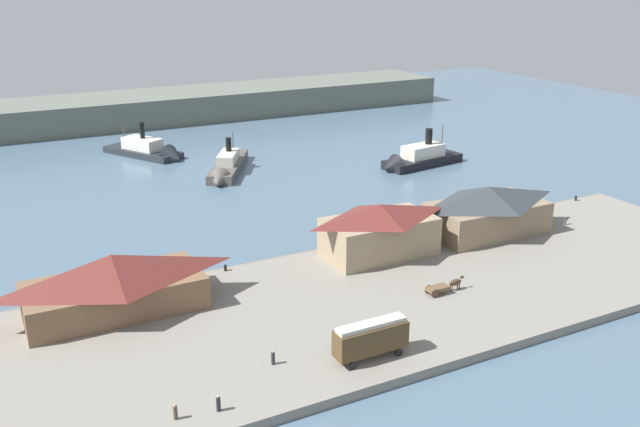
% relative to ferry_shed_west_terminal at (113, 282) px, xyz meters
% --- Properties ---
extents(ground_plane, '(320.00, 320.00, 0.00)m').
position_rel_ferry_shed_west_terminal_xyz_m(ground_plane, '(39.20, 10.22, -5.10)').
color(ground_plane, slate).
extents(quay_promenade, '(110.00, 36.00, 1.20)m').
position_rel_ferry_shed_west_terminal_xyz_m(quay_promenade, '(39.20, -11.78, -4.50)').
color(quay_promenade, gray).
rests_on(quay_promenade, ground).
extents(seawall_edge, '(110.00, 0.80, 1.00)m').
position_rel_ferry_shed_west_terminal_xyz_m(seawall_edge, '(39.20, 6.62, -4.60)').
color(seawall_edge, '#666159').
rests_on(seawall_edge, ground).
extents(ferry_shed_west_terminal, '(22.37, 10.74, 7.66)m').
position_rel_ferry_shed_west_terminal_xyz_m(ferry_shed_west_terminal, '(0.00, 0.00, 0.00)').
color(ferry_shed_west_terminal, brown).
rests_on(ferry_shed_west_terminal, quay_promenade).
extents(ferry_shed_east_terminal, '(16.91, 9.40, 8.10)m').
position_rel_ferry_shed_west_terminal_xyz_m(ferry_shed_east_terminal, '(39.53, 0.11, 0.21)').
color(ferry_shed_east_terminal, '#998466').
rests_on(ferry_shed_east_terminal, quay_promenade).
extents(ferry_shed_central_terminal, '(19.66, 10.74, 7.98)m').
position_rel_ferry_shed_west_terminal_xyz_m(ferry_shed_central_terminal, '(60.15, -0.06, 0.16)').
color(ferry_shed_central_terminal, '#847056').
rests_on(ferry_shed_central_terminal, quay_promenade).
extents(street_tram, '(8.67, 2.52, 4.43)m').
position_rel_ferry_shed_west_terminal_xyz_m(street_tram, '(22.73, -24.89, -1.32)').
color(street_tram, '#4C381E').
rests_on(street_tram, quay_promenade).
extents(horse_cart, '(5.89, 1.62, 1.87)m').
position_rel_ferry_shed_west_terminal_xyz_m(horse_cart, '(40.18, -15.19, -2.98)').
color(horse_cart, brown).
rests_on(horse_cart, quay_promenade).
extents(pedestrian_walking_west, '(0.44, 0.44, 1.78)m').
position_rel_ferry_shed_west_terminal_xyz_m(pedestrian_walking_west, '(4.26, -26.48, -3.08)').
color(pedestrian_walking_west, '#232328').
rests_on(pedestrian_walking_west, quay_promenade).
extents(pedestrian_near_east_shed, '(0.42, 0.42, 1.68)m').
position_rel_ferry_shed_west_terminal_xyz_m(pedestrian_near_east_shed, '(0.12, -25.83, -3.13)').
color(pedestrian_near_east_shed, '#4C3D33').
rests_on(pedestrian_near_east_shed, quay_promenade).
extents(pedestrian_at_waters_edge, '(0.40, 0.40, 1.60)m').
position_rel_ferry_shed_west_terminal_xyz_m(pedestrian_at_waters_edge, '(74.78, -3.34, -3.17)').
color(pedestrian_at_waters_edge, '#3D4C42').
rests_on(pedestrian_at_waters_edge, quay_promenade).
extents(pedestrian_near_west_shed, '(0.42, 0.42, 1.68)m').
position_rel_ferry_shed_west_terminal_xyz_m(pedestrian_near_west_shed, '(12.52, -21.08, -3.13)').
color(pedestrian_near_west_shed, '#232328').
rests_on(pedestrian_near_west_shed, quay_promenade).
extents(mooring_post_center_east, '(0.44, 0.44, 0.90)m').
position_rel_ferry_shed_west_terminal_xyz_m(mooring_post_center_east, '(86.53, 5.36, -3.45)').
color(mooring_post_center_east, black).
rests_on(mooring_post_center_east, quay_promenade).
extents(mooring_post_west, '(0.44, 0.44, 0.90)m').
position_rel_ferry_shed_west_terminal_xyz_m(mooring_post_west, '(16.67, 5.25, -3.45)').
color(mooring_post_west, black).
rests_on(mooring_post_west, quay_promenade).
extents(ferry_moored_east, '(16.54, 22.78, 10.48)m').
position_rel_ferry_shed_west_terminal_xyz_m(ferry_moored_east, '(25.23, 78.92, -3.72)').
color(ferry_moored_east, '#23282D').
rests_on(ferry_moored_east, ground).
extents(ferry_moored_west, '(22.08, 9.21, 10.53)m').
position_rel_ferry_shed_west_terminal_xyz_m(ferry_moored_west, '(76.05, 42.66, -3.42)').
color(ferry_moored_west, black).
rests_on(ferry_moored_west, ground).
extents(ferry_approaching_east, '(17.39, 24.85, 8.67)m').
position_rel_ferry_shed_west_terminal_xyz_m(ferry_approaching_east, '(35.90, 56.85, -3.70)').
color(ferry_approaching_east, '#514C47').
rests_on(ferry_approaching_east, ground).
extents(far_headland, '(180.00, 24.00, 8.00)m').
position_rel_ferry_shed_west_terminal_xyz_m(far_headland, '(39.20, 120.22, -1.10)').
color(far_headland, '#60665B').
rests_on(far_headland, ground).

